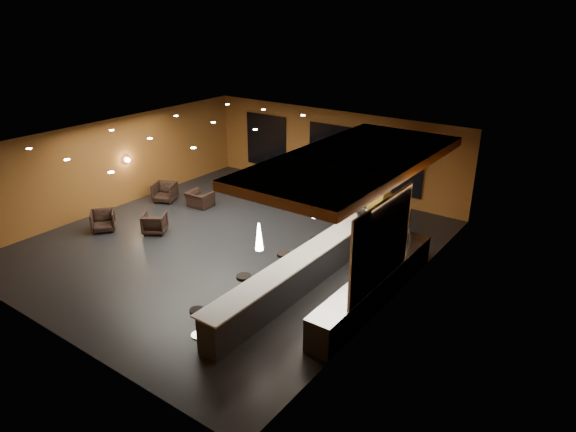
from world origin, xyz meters
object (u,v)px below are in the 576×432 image
Objects in this scene: armchair_d at (200,199)px; prep_counter at (375,287)px; armchair_c at (165,192)px; bar_stool_3 at (315,246)px; staff_b at (395,232)px; armchair_b at (155,223)px; bar_stool_0 at (198,319)px; pendant_1 at (315,206)px; pendant_0 at (259,237)px; bar_counter at (304,271)px; armchair_a at (103,221)px; bar_stool_4 at (343,225)px; pendant_2 at (358,182)px; bar_stool_2 at (284,262)px; staff_c at (401,235)px; column at (380,186)px; staff_a at (359,236)px; bar_stool_1 at (244,285)px.

prep_counter is at bearing 162.68° from armchair_d.
bar_stool_3 is at bearing -29.56° from armchair_c.
armchair_b is (-7.63, -3.36, -0.43)m from staff_b.
bar_stool_0 reaches higher than armchair_d.
pendant_1 reaches higher than armchair_c.
prep_counter is 3.73m from pendant_0.
pendant_0 reaches higher than bar_counter.
armchair_a is at bearing -173.43° from bar_counter.
armchair_d is at bearing -173.64° from bar_stool_4.
staff_b is (1.21, 0.39, -1.55)m from pendant_2.
bar_stool_2 is (0.03, 3.52, 0.06)m from bar_stool_0.
pendant_0 is (-2.00, -2.50, 1.92)m from prep_counter.
bar_stool_3 is (-0.66, -1.38, -1.87)m from pendant_2.
pendant_2 is 0.92× the size of bar_stool_3.
staff_c is at bearing 99.18° from prep_counter.
column is at bearing 77.48° from bar_stool_3.
bar_stool_3 reaches higher than bar_stool_0.
bar_stool_0 is at bearing -101.31° from pendant_1.
pendant_1 is 6.74m from armchair_b.
pendant_1 is at bearing -103.45° from staff_c.
bar_stool_0 is (-2.79, -3.97, 0.05)m from prep_counter.
armchair_d is 6.36m from bar_stool_3.
pendant_1 is 1.00× the size of pendant_2.
bar_stool_3 is (-0.66, -2.98, -1.27)m from column.
pendant_1 is 0.84× the size of bar_stool_4.
pendant_0 is 4.59m from staff_a.
pendant_0 reaches higher than armchair_a.
prep_counter is 3.43× the size of staff_a.
staff_c is at bearing -11.91° from bar_stool_4.
pendant_2 reaches higher than bar_stool_0.
bar_stool_2 is at bearing 176.20° from bar_counter.
bar_stool_0 is at bearing -90.61° from bar_stool_4.
bar_stool_2 reaches higher than armchair_a.
column is 2.00× the size of staff_a.
bar_stool_1 is 1.02× the size of bar_stool_4.
armchair_d is (-7.42, 0.45, -0.56)m from staff_a.
bar_stool_2 is at bearing -97.91° from staff_a.
armchair_a is at bearing 174.17° from bar_stool_1.
bar_stool_0 is at bearing -61.22° from armchair_c.
pendant_0 is 0.88× the size of armchair_b.
armchair_c is at bearing 11.46° from armchair_d.
bar_counter reaches higher than bar_stool_0.
staff_c is 2.23× the size of bar_stool_1.
staff_b is at bearing 77.38° from pendant_0.
bar_stool_2 is at bearing -104.50° from pendant_2.
prep_counter is at bearing 0.00° from pendant_1.
pendant_0 is at bearing -82.50° from bar_stool_4.
pendant_1 reaches higher than bar_stool_1.
staff_c is 10.13m from armchair_c.
staff_b reaches higher than armchair_b.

